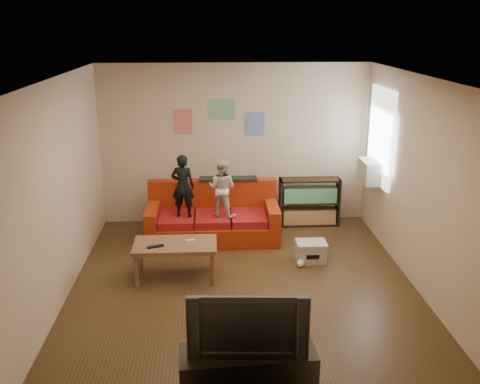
{
  "coord_description": "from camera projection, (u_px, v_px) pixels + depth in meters",
  "views": [
    {
      "loc": [
        -0.39,
        -6.32,
        3.33
      ],
      "look_at": [
        0.0,
        0.8,
        1.05
      ],
      "focal_mm": 40.0,
      "sensor_mm": 36.0,
      "label": 1
    }
  ],
  "objects": [
    {
      "name": "sofa",
      "position": [
        213.0,
        220.0,
        8.55
      ],
      "size": [
        2.08,
        0.95,
        0.91
      ],
      "color": "#A32B0D",
      "rests_on": "ground"
    },
    {
      "name": "ac_unit",
      "position": [
        370.0,
        172.0,
        8.39
      ],
      "size": [
        0.28,
        0.55,
        0.35
      ],
      "primitive_type": "cube",
      "color": "#B7B2A3",
      "rests_on": "window"
    },
    {
      "name": "window",
      "position": [
        381.0,
        136.0,
        8.23
      ],
      "size": [
        0.04,
        1.08,
        1.48
      ],
      "primitive_type": "cube",
      "color": "white",
      "rests_on": "room_shell"
    },
    {
      "name": "remote",
      "position": [
        155.0,
        246.0,
        7.01
      ],
      "size": [
        0.22,
        0.13,
        0.02
      ],
      "primitive_type": "cube",
      "rotation": [
        0.0,
        0.0,
        0.36
      ],
      "color": "black",
      "rests_on": "coffee_table"
    },
    {
      "name": "coffee_table",
      "position": [
        175.0,
        248.0,
        7.16
      ],
      "size": [
        1.11,
        0.61,
        0.5
      ],
      "color": "brown",
      "rests_on": "ground"
    },
    {
      "name": "artwork_right",
      "position": [
        255.0,
        124.0,
        8.91
      ],
      "size": [
        0.3,
        0.01,
        0.38
      ],
      "primitive_type": "cube",
      "color": "#727FCC",
      "rests_on": "room_shell"
    },
    {
      "name": "tv_stand",
      "position": [
        248.0,
        373.0,
        4.92
      ],
      "size": [
        1.27,
        0.49,
        0.47
      ],
      "primitive_type": "cube",
      "rotation": [
        0.0,
        0.0,
        0.06
      ],
      "color": "black",
      "rests_on": "ground"
    },
    {
      "name": "artwork_left",
      "position": [
        183.0,
        122.0,
        8.83
      ],
      "size": [
        0.3,
        0.01,
        0.4
      ],
      "primitive_type": "cube",
      "color": "#D87266",
      "rests_on": "room_shell"
    },
    {
      "name": "child_b",
      "position": [
        222.0,
        188.0,
        8.22
      ],
      "size": [
        0.54,
        0.49,
        0.9
      ],
      "primitive_type": "imported",
      "rotation": [
        0.0,
        0.0,
        2.73
      ],
      "color": "beige",
      "rests_on": "sofa"
    },
    {
      "name": "room_shell",
      "position": [
        244.0,
        189.0,
        6.63
      ],
      "size": [
        4.52,
        5.02,
        2.72
      ],
      "color": "#4D351C",
      "rests_on": "ground"
    },
    {
      "name": "file_box",
      "position": [
        311.0,
        251.0,
        7.74
      ],
      "size": [
        0.43,
        0.33,
        0.3
      ],
      "color": "beige",
      "rests_on": "ground"
    },
    {
      "name": "artwork_center",
      "position": [
        222.0,
        109.0,
        8.8
      ],
      "size": [
        0.42,
        0.01,
        0.32
      ],
      "primitive_type": "cube",
      "color": "#72B27F",
      "rests_on": "room_shell"
    },
    {
      "name": "game_controller",
      "position": [
        190.0,
        241.0,
        7.2
      ],
      "size": [
        0.14,
        0.07,
        0.03
      ],
      "primitive_type": "cube",
      "rotation": [
        0.0,
        0.0,
        0.3
      ],
      "color": "white",
      "rests_on": "coffee_table"
    },
    {
      "name": "tissue",
      "position": [
        301.0,
        263.0,
        7.58
      ],
      "size": [
        0.13,
        0.13,
        0.11
      ],
      "primitive_type": "sphere",
      "rotation": [
        0.0,
        0.0,
        0.22
      ],
      "color": "white",
      "rests_on": "ground"
    },
    {
      "name": "child_a",
      "position": [
        183.0,
        186.0,
        8.17
      ],
      "size": [
        0.4,
        0.3,
        0.99
      ],
      "primitive_type": "imported",
      "rotation": [
        0.0,
        0.0,
        2.96
      ],
      "color": "black",
      "rests_on": "sofa"
    },
    {
      "name": "television",
      "position": [
        248.0,
        322.0,
        4.76
      ],
      "size": [
        1.08,
        0.2,
        0.62
      ],
      "primitive_type": "imported",
      "rotation": [
        0.0,
        0.0,
        -0.06
      ],
      "color": "black",
      "rests_on": "tv_stand"
    },
    {
      "name": "bookshelf",
      "position": [
        309.0,
        204.0,
        9.09
      ],
      "size": [
        1.02,
        0.3,
        0.81
      ],
      "color": "black",
      "rests_on": "ground"
    }
  ]
}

